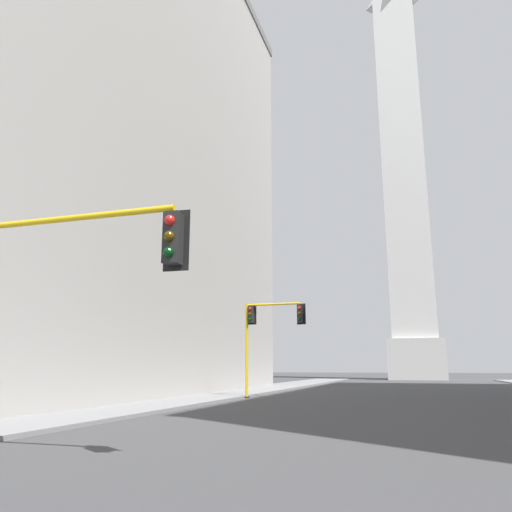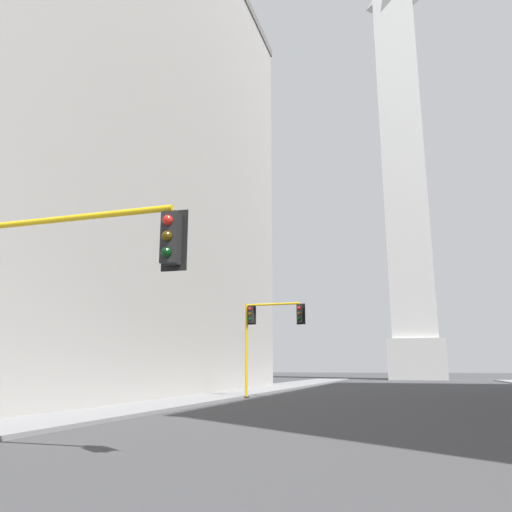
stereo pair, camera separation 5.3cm
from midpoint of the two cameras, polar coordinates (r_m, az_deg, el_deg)
sidewalk_left at (r=33.87m, az=-5.25°, el=-15.64°), size 5.00×103.26×0.15m
building_left at (r=41.51m, az=-23.79°, el=13.23°), size 23.96×45.25×38.46m
obelisk at (r=93.22m, az=16.44°, el=10.05°), size 8.81×8.81×77.19m
traffic_light_near_left at (r=12.36m, az=-24.04°, el=-1.38°), size 5.92×0.50×5.28m
traffic_light_mid_left at (r=32.41m, az=1.06°, el=-7.96°), size 4.08×0.53×5.99m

